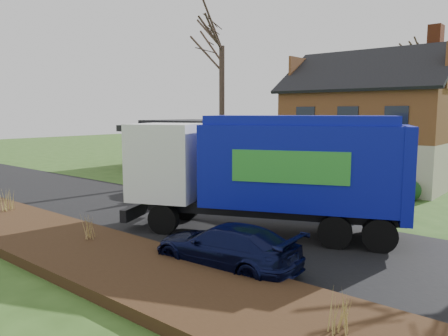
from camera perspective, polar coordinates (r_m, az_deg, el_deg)
The scene contains 13 objects.
ground at distance 17.91m, azimuth -4.37°, elevation -6.73°, with size 120.00×120.00×0.00m, color #2E4E1A.
road at distance 17.91m, azimuth -4.37°, elevation -6.70°, with size 80.00×7.00×0.02m, color black.
mulch_verge at distance 14.70m, azimuth -19.15°, elevation -9.68°, with size 80.00×3.50×0.30m, color black.
main_house at distance 28.42m, azimuth 17.94°, elevation 6.34°, with size 12.95×8.95×9.26m.
ranch_house at distance 35.16m, azimuth -3.66°, elevation 3.19°, with size 9.80×8.20×3.70m.
garbage_truck at distance 15.46m, azimuth 5.95°, elevation 0.19°, with size 10.10×6.33×4.23m.
silver_sedan at distance 23.30m, azimuth -6.79°, elevation -1.76°, with size 1.45×4.15×1.37m, color #9D9FA4.
navy_wagon at distance 12.30m, azimuth 0.22°, elevation -10.23°, with size 1.78×4.39×1.27m, color black.
tree_front_west at distance 29.20m, azimuth -0.28°, elevation 18.08°, with size 4.00×4.00×11.88m.
tree_back at distance 34.80m, azimuth 24.91°, elevation 14.30°, with size 3.40×3.40×10.76m.
grass_clump_west at distance 20.14m, azimuth -26.43°, elevation -3.62°, with size 0.37×0.30×0.98m.
grass_clump_mid at distance 14.76m, azimuth -17.44°, elevation -7.24°, with size 0.30×0.25×0.84m.
grass_clump_east at distance 8.65m, azimuth 15.37°, elevation -17.69°, with size 0.34×0.28×0.85m.
Camera 1 is at (12.14, -12.43, 4.35)m, focal length 35.00 mm.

